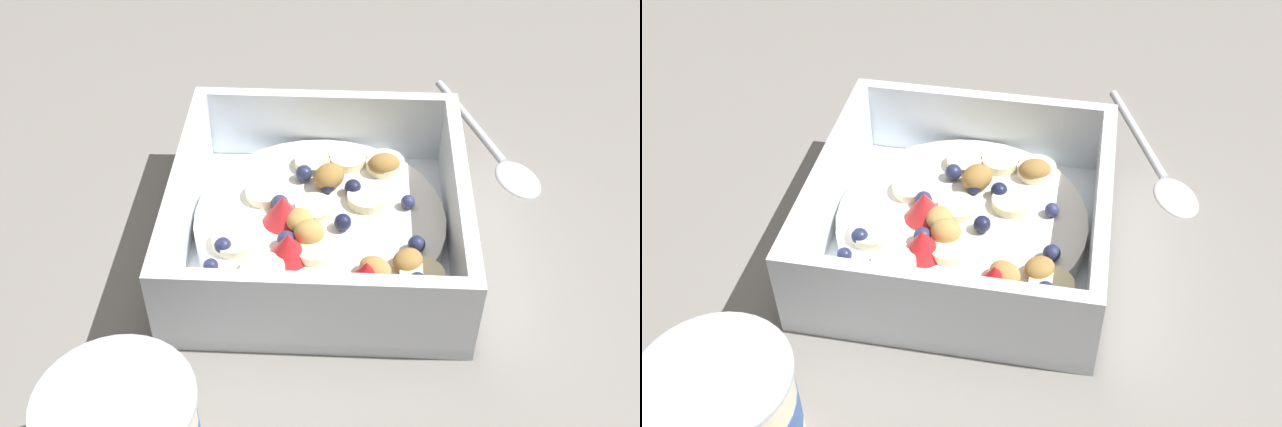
# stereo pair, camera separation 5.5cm
# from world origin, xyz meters

# --- Properties ---
(ground_plane) EXTENTS (2.40, 2.40, 0.00)m
(ground_plane) POSITION_xyz_m (0.00, 0.00, 0.00)
(ground_plane) COLOR gray
(fruit_bowl) EXTENTS (0.20, 0.20, 0.07)m
(fruit_bowl) POSITION_xyz_m (-0.01, -0.02, 0.02)
(fruit_bowl) COLOR white
(fruit_bowl) RESTS_ON ground
(spoon) EXTENTS (0.08, 0.17, 0.01)m
(spoon) POSITION_xyz_m (-0.16, -0.12, 0.00)
(spoon) COLOR silver
(spoon) RESTS_ON ground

